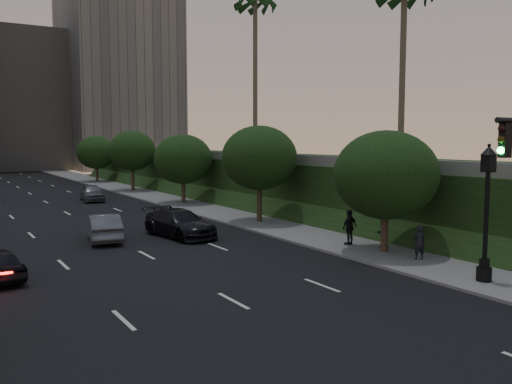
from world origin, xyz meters
TOP-DOWN VIEW (x-y plane):
  - ground at (0.00, 0.00)m, footprint 160.00×160.00m
  - road_surface at (0.00, 30.00)m, footprint 16.00×140.00m
  - sidewalk_right at (10.25, 30.00)m, footprint 4.50×140.00m
  - embankment at (22.00, 28.00)m, footprint 18.00×90.00m
  - parapet_wall at (13.50, 28.00)m, footprint 0.35×90.00m
  - office_block_mid at (6.00, 102.00)m, footprint 22.00×18.00m
  - office_block_right at (24.00, 96.00)m, footprint 20.00×22.00m
  - tree_right_a at (10.30, 8.00)m, footprint 5.20×5.20m
  - tree_right_b at (10.30, 20.00)m, footprint 5.20×5.20m
  - tree_right_c at (10.30, 33.00)m, footprint 5.20×5.20m
  - tree_right_d at (10.30, 47.00)m, footprint 5.20×5.20m
  - tree_right_e at (10.30, 62.00)m, footprint 5.20×5.20m
  - palm_far at (16.00, 30.00)m, footprint 3.20×3.20m
  - street_lamp at (9.66, 1.82)m, footprint 0.64×0.64m
  - sedan_mid_left at (-0.73, 19.00)m, footprint 2.41×4.94m
  - sedan_near_right at (3.48, 17.93)m, footprint 3.11×5.91m
  - sedan_far_right at (3.87, 39.53)m, footprint 2.41×4.85m
  - pedestrian_a at (10.45, 5.88)m, footprint 0.70×0.60m
  - pedestrian_b at (10.99, 8.84)m, footprint 0.80×0.64m
  - pedestrian_c at (10.05, 10.34)m, footprint 1.18×0.67m

SIDE VIEW (x-z plane):
  - ground at x=0.00m, z-range 0.00..0.00m
  - road_surface at x=0.00m, z-range 0.00..0.02m
  - sidewalk_right at x=10.25m, z-range 0.00..0.15m
  - sedan_mid_left at x=-0.73m, z-range 0.00..1.56m
  - sedan_far_right at x=3.87m, z-range 0.00..1.59m
  - sedan_near_right at x=3.48m, z-range 0.00..1.63m
  - pedestrian_b at x=10.99m, z-range 0.15..1.72m
  - pedestrian_a at x=10.45m, z-range 0.15..1.78m
  - pedestrian_c at x=10.05m, z-range 0.15..2.05m
  - embankment at x=22.00m, z-range 0.00..4.00m
  - street_lamp at x=9.66m, z-range -0.18..5.44m
  - tree_right_a at x=10.30m, z-range 0.90..7.14m
  - tree_right_c at x=10.30m, z-range 0.90..7.14m
  - tree_right_e at x=10.30m, z-range 0.90..7.14m
  - parapet_wall at x=13.50m, z-range 4.00..4.70m
  - tree_right_b at x=10.30m, z-range 1.15..7.88m
  - tree_right_d at x=10.30m, z-range 1.15..7.88m
  - office_block_mid at x=6.00m, z-range 0.00..26.00m
  - palm_far at x=16.00m, z-range 9.89..25.39m
  - office_block_right at x=24.00m, z-range 0.00..36.00m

